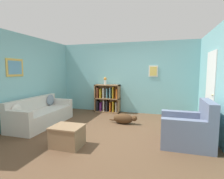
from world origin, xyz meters
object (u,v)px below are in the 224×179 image
object	(u,v)px
couch	(41,115)
vase	(105,80)
bookshelf	(107,99)
coffee_table	(67,135)
dog	(124,119)
recliner_chair	(189,130)

from	to	relation	value
couch	vase	xyz separation A→B (m)	(1.30, 2.01, 0.91)
bookshelf	coffee_table	size ratio (longest dim) A/B	1.66
coffee_table	couch	bearing A→B (deg)	143.99
couch	bookshelf	xyz separation A→B (m)	(1.37, 2.03, 0.21)
couch	dog	world-z (taller)	couch
bookshelf	dog	bearing A→B (deg)	-53.94
vase	coffee_table	bearing A→B (deg)	-85.88
recliner_chair	dog	distance (m)	1.96
couch	recliner_chair	size ratio (longest dim) A/B	2.00
couch	coffee_table	world-z (taller)	couch
couch	coffee_table	distance (m)	1.88
coffee_table	dog	world-z (taller)	coffee_table
recliner_chair	coffee_table	xyz separation A→B (m)	(-2.42, -0.79, -0.10)
couch	dog	distance (m)	2.43
recliner_chair	coffee_table	bearing A→B (deg)	-161.82
couch	dog	size ratio (longest dim) A/B	2.31
recliner_chair	coffee_table	size ratio (longest dim) A/B	1.59
recliner_chair	dog	bearing A→B (deg)	147.03
couch	vase	world-z (taller)	vase
bookshelf	recliner_chair	world-z (taller)	bookshelf
recliner_chair	vase	xyz separation A→B (m)	(-2.65, 2.33, 0.87)
dog	recliner_chair	bearing A→B (deg)	-32.97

